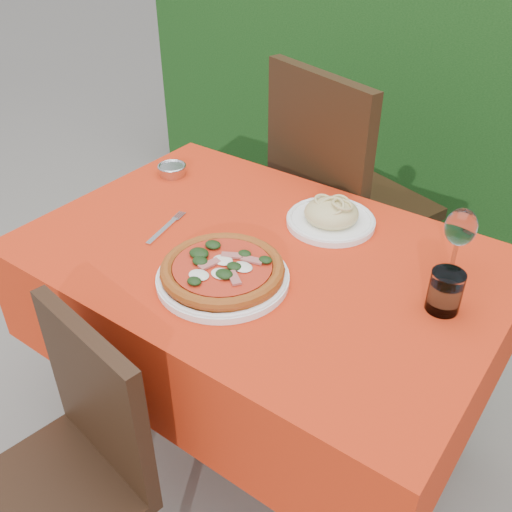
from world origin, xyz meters
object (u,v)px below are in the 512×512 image
Objects in this scene: chair_near at (72,462)px; chair_far at (338,192)px; steel_ramekin at (172,171)px; wine_glass at (460,230)px; fork at (162,231)px; pizza_plate at (223,272)px; water_glass at (445,293)px; pasta_plate at (331,216)px.

chair_far reaches higher than chair_near.
steel_ramekin is at bearing 126.31° from chair_near.
wine_glass is 0.93× the size of fork.
pizza_plate is (0.11, -0.81, 0.16)m from chair_far.
pizza_plate is 0.62m from steel_ramekin.
wine_glass is 0.79m from fork.
water_glass reaches higher than pizza_plate.
water_glass is 0.17m from wine_glass.
chair_near is 1.28m from chair_far.
water_glass reaches higher than fork.
chair_near reaches higher than pizza_plate.
chair_far is 3.23× the size of pizza_plate.
water_glass is at bearing 59.65° from chair_near.
wine_glass is (-0.03, 0.14, 0.09)m from water_glass.
fork is (-0.28, 0.08, -0.03)m from pizza_plate.
chair_far is at bearing 100.58° from chair_near.
steel_ramekin is (-0.22, 0.28, 0.01)m from fork.
fork is 2.33× the size of steel_ramekin.
pizza_plate reaches higher than fork.
pasta_plate is at bearing 29.12° from fork.
pasta_plate reaches higher than fork.
steel_ramekin is (-0.95, -0.00, -0.12)m from wine_glass.
wine_glass reaches higher than pasta_plate.
chair_far is 0.76m from fork.
fork is at bearing 119.38° from chair_near.
water_glass is at bearing 153.25° from chair_far.
chair_near is 1.06m from wine_glass.
pasta_plate is at bearing 3.64° from steel_ramekin.
chair_near is at bearing -100.42° from pizza_plate.
fork is 0.36m from steel_ramekin.
steel_ramekin is (-0.42, 0.82, 0.29)m from chair_near.
steel_ramekin is at bearing -176.36° from pasta_plate.
pizza_plate is 1.30× the size of pasta_plate.
pasta_plate is 1.35× the size of wine_glass.
chair_far is 0.85m from water_glass.
pizza_plate reaches higher than steel_ramekin.
chair_near is 0.64m from fork.
chair_far is 4.20× the size of pasta_plate.
chair_far reaches higher than steel_ramekin.
chair_near is 0.92m from pasta_plate.
chair_near is 8.08× the size of water_glass.
water_glass is at bearing -23.97° from pasta_plate.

